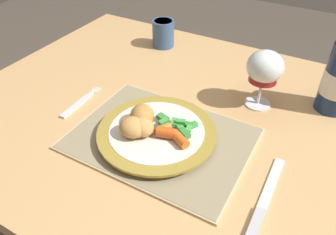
{
  "coord_description": "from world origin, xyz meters",
  "views": [
    {
      "loc": [
        0.21,
        -0.54,
        1.21
      ],
      "look_at": [
        -0.05,
        -0.07,
        0.78
      ],
      "focal_mm": 35.0,
      "sensor_mm": 36.0,
      "label": 1
    }
  ],
  "objects": [
    {
      "name": "glazed_carrots",
      "position": [
        -0.02,
        -0.11,
        0.78
      ],
      "size": [
        0.09,
        0.05,
        0.02
      ],
      "color": "orange",
      "rests_on": "dinner_plate"
    },
    {
      "name": "dinner_plate",
      "position": [
        -0.06,
        -0.11,
        0.76
      ],
      "size": [
        0.25,
        0.25,
        0.02
      ],
      "color": "silver",
      "rests_on": "placemat"
    },
    {
      "name": "breaded_croquettes",
      "position": [
        -0.09,
        -0.12,
        0.79
      ],
      "size": [
        0.09,
        0.11,
        0.05
      ],
      "color": "tan",
      "rests_on": "dinner_plate"
    },
    {
      "name": "fork",
      "position": [
        -0.29,
        -0.09,
        0.74
      ],
      "size": [
        0.02,
        0.14,
        0.01
      ],
      "color": "silver",
      "rests_on": "dining_table"
    },
    {
      "name": "drinking_cup",
      "position": [
        -0.27,
        0.28,
        0.78
      ],
      "size": [
        0.07,
        0.07,
        0.08
      ],
      "color": "#385684",
      "rests_on": "dining_table"
    },
    {
      "name": "table_knife",
      "position": [
        0.19,
        -0.16,
        0.74
      ],
      "size": [
        0.02,
        0.2,
        0.01
      ],
      "color": "silver",
      "rests_on": "dining_table"
    },
    {
      "name": "placemat",
      "position": [
        -0.05,
        -0.1,
        0.74
      ],
      "size": [
        0.37,
        0.27,
        0.01
      ],
      "color": "#CCB789",
      "rests_on": "dining_table"
    },
    {
      "name": "dining_table",
      "position": [
        0.0,
        0.0,
        0.64
      ],
      "size": [
        1.18,
        0.81,
        0.74
      ],
      "color": "tan",
      "rests_on": "ground"
    },
    {
      "name": "green_beans_pile",
      "position": [
        -0.02,
        -0.08,
        0.77
      ],
      "size": [
        0.1,
        0.08,
        0.02
      ],
      "color": "#4CA84C",
      "rests_on": "dinner_plate"
    },
    {
      "name": "wine_glass",
      "position": [
        0.09,
        0.12,
        0.84
      ],
      "size": [
        0.08,
        0.08,
        0.14
      ],
      "color": "silver",
      "rests_on": "dining_table"
    }
  ]
}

